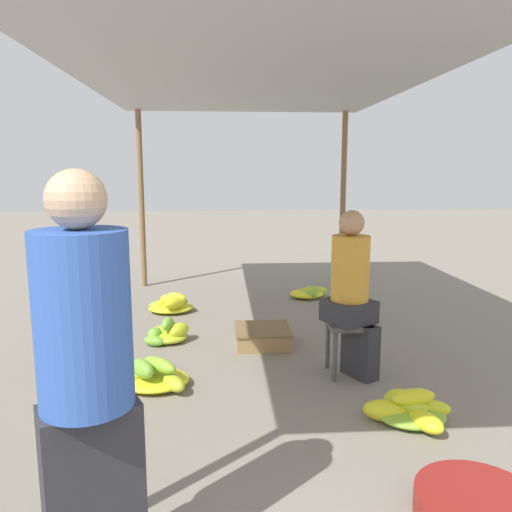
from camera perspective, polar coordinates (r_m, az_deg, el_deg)
name	(u,v)px	position (r m, az deg, el deg)	size (l,w,h in m)	color
canopy_post_back_left	(141,200)	(7.27, -12.97, 6.25)	(0.08, 0.08, 2.48)	olive
canopy_post_back_right	(343,199)	(7.39, 9.91, 6.40)	(0.08, 0.08, 2.48)	olive
canopy_tarp	(257,68)	(4.50, 0.12, 20.72)	(3.29, 5.93, 0.04)	#B2B2B7
vendor_foreground	(87,382)	(2.04, -18.75, -13.50)	(0.47, 0.47, 1.65)	#2D2D33
stool	(348,332)	(4.15, 10.49, -8.57)	(0.34, 0.34, 0.44)	#4C4C4C
vendor_seated	(352,291)	(4.05, 10.92, -3.90)	(0.46, 0.46, 1.34)	#2D2D33
basin_black	(479,508)	(2.85, 24.13, -24.80)	(0.60, 0.60, 0.13)	maroon
banana_pile_left_0	(154,377)	(4.00, -11.63, -13.40)	(0.63, 0.50, 0.25)	#8BBC33
banana_pile_left_1	(168,333)	(4.99, -10.08, -8.63)	(0.48, 0.45, 0.25)	#76B337
banana_pile_left_2	(171,305)	(6.00, -9.66, -5.51)	(0.54, 0.55, 0.25)	#C2D229
banana_pile_right_0	(408,410)	(3.60, 17.02, -16.46)	(0.61, 0.51, 0.23)	yellow
banana_pile_right_1	(310,293)	(6.62, 6.16, -4.22)	(0.52, 0.44, 0.14)	#90BE32
crate_near	(263,336)	(4.83, 0.79, -9.15)	(0.52, 0.52, 0.17)	#9E7A4C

